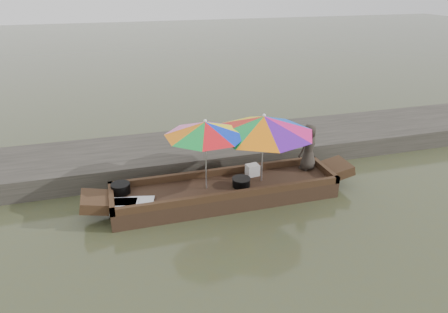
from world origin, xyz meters
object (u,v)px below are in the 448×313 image
object	(u,v)px
tray_scallop	(141,202)
umbrella_stern	(263,149)
boat_hull	(225,193)
supply_bag	(252,170)
umbrella_bow	(206,155)
cooking_pot	(121,188)
tray_crayfish	(125,204)
charcoal_grill	(241,182)
vendor	(309,147)

from	to	relation	value
tray_scallop	umbrella_stern	distance (m)	2.77
boat_hull	umbrella_stern	xyz separation A→B (m)	(0.83, 0.00, 0.95)
tray_scallop	supply_bag	size ratio (longest dim) A/B	1.87
boat_hull	umbrella_bow	xyz separation A→B (m)	(-0.42, 0.00, 0.95)
supply_bag	umbrella_bow	world-z (taller)	umbrella_bow
boat_hull	cooking_pot	distance (m)	2.22
boat_hull	tray_crayfish	distance (m)	2.16
charcoal_grill	tray_crayfish	bearing A→B (deg)	-177.17
supply_bag	tray_crayfish	bearing A→B (deg)	-169.18
tray_scallop	umbrella_bow	bearing A→B (deg)	9.12
tray_scallop	charcoal_grill	size ratio (longest dim) A/B	1.39
tray_scallop	vendor	world-z (taller)	vendor
cooking_pot	charcoal_grill	bearing A→B (deg)	-9.70
tray_scallop	charcoal_grill	bearing A→B (deg)	3.00
cooking_pot	supply_bag	xyz separation A→B (m)	(2.92, -0.00, 0.03)
charcoal_grill	vendor	size ratio (longest dim) A/B	0.34
boat_hull	charcoal_grill	size ratio (longest dim) A/B	12.92
vendor	umbrella_bow	world-z (taller)	umbrella_bow
tray_crayfish	supply_bag	size ratio (longest dim) A/B	1.87
tray_crayfish	vendor	bearing A→B (deg)	6.92
cooking_pot	tray_scallop	bearing A→B (deg)	-56.89
boat_hull	cooking_pot	size ratio (longest dim) A/B	12.30
tray_crayfish	umbrella_stern	distance (m)	3.06
vendor	cooking_pot	bearing A→B (deg)	-29.37
boat_hull	tray_scallop	world-z (taller)	tray_scallop
tray_crayfish	supply_bag	world-z (taller)	supply_bag
cooking_pot	tray_scallop	world-z (taller)	cooking_pot
tray_crayfish	vendor	world-z (taller)	vendor
tray_scallop	tray_crayfish	bearing A→B (deg)	-178.34
vendor	umbrella_bow	xyz separation A→B (m)	(-2.50, -0.28, 0.22)
cooking_pot	umbrella_stern	world-z (taller)	umbrella_stern
tray_scallop	vendor	size ratio (longest dim) A/B	0.48
vendor	supply_bag	bearing A→B (deg)	-30.42
cooking_pot	tray_crayfish	distance (m)	0.56
charcoal_grill	umbrella_stern	distance (m)	0.86
supply_bag	umbrella_stern	distance (m)	0.72
charcoal_grill	vendor	world-z (taller)	vendor
cooking_pot	umbrella_bow	size ratio (longest dim) A/B	0.24
tray_crayfish	vendor	distance (m)	4.27
tray_crayfish	supply_bag	bearing A→B (deg)	10.82
boat_hull	supply_bag	world-z (taller)	supply_bag
umbrella_bow	cooking_pot	bearing A→B (deg)	169.87
supply_bag	umbrella_stern	world-z (taller)	umbrella_stern
cooking_pot	tray_crayfish	world-z (taller)	cooking_pot
supply_bag	umbrella_stern	bearing A→B (deg)	-72.53
boat_hull	vendor	xyz separation A→B (m)	(2.08, 0.28, 0.73)
vendor	umbrella_stern	bearing A→B (deg)	-16.38
supply_bag	vendor	bearing A→B (deg)	-1.57
tray_crayfish	charcoal_grill	distance (m)	2.46
boat_hull	cooking_pot	world-z (taller)	cooking_pot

